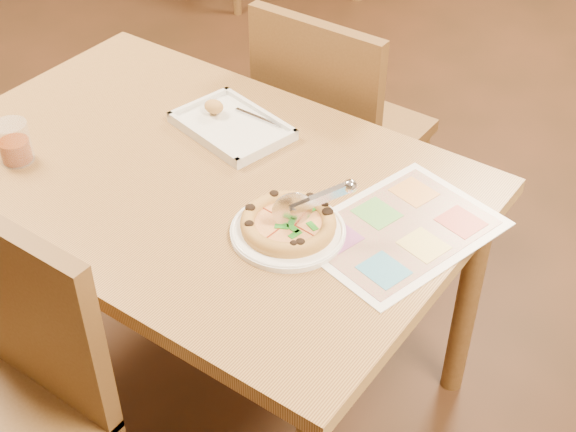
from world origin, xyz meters
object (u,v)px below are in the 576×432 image
Objects in this scene: chair_near at (2,377)px; menu at (400,229)px; dining_table at (196,200)px; plate at (288,232)px; appetizer_tray at (230,126)px; glass_tumbler at (14,145)px; chair_far at (331,116)px; pizza_cutter at (311,202)px; pizza at (288,223)px.

chair_near is 1.13× the size of menu.
plate is at bearing -10.06° from dining_table.
chair_near is at bearing -87.12° from appetizer_tray.
menu is at bearing 54.17° from chair_near.
dining_table is 3.14× the size of menu.
chair_near is at bearing -46.49° from glass_tumbler.
plate is at bearing -34.79° from appetizer_tray.
chair_far reaches higher than plate.
appetizer_tray is at bearing 105.29° from pizza_cutter.
plate is 0.43m from appetizer_tray.
pizza is 0.64× the size of appetizer_tray.
chair_near is at bearing -125.83° from menu.
chair_far reaches higher than menu.
pizza_cutter is 1.25× the size of glass_tumbler.
pizza_cutter is 0.40× the size of appetizer_tray.
appetizer_tray is (-0.04, 0.79, 0.16)m from chair_near.
chair_far is 0.91m from glass_tumbler.
chair_far is 0.75m from plate.
pizza_cutter is at bearing 119.27° from chair_far.
pizza_cutter reaches higher than appetizer_tray.
chair_far is 1.47× the size of appetizer_tray.
pizza_cutter is (0.35, -0.63, 0.24)m from chair_far.
pizza_cutter reaches higher than menu.
dining_table is at bearing -78.16° from appetizer_tray.
menu is (0.50, 0.09, 0.09)m from dining_table.
pizza_cutter is at bearing -141.69° from menu.
pizza reaches higher than menu.
chair_near is (0.00, -0.60, -0.07)m from dining_table.
chair_near is 2.29× the size of pizza.
dining_table is at bearing 130.01° from pizza_cutter.
chair_far is at bearing 73.41° from pizza_cutter.
pizza_cutter reaches higher than pizza.
chair_near reaches higher than menu.
appetizer_tray is 3.16× the size of glass_tumbler.
menu reaches higher than dining_table.
chair_near is at bearing -119.36° from pizza.
chair_far is (-0.00, 1.20, 0.00)m from chair_near.
pizza_cutter is at bearing -4.12° from dining_table.
glass_tumbler is 0.93m from menu.
plate is 2.44× the size of glass_tumbler.
plate is 0.24m from menu.
plate is 0.09m from pizza_cutter.
dining_table is 0.33m from plate.
dining_table is 0.45m from glass_tumbler.
dining_table is 6.32× the size of pizza.
menu is at bearing 19.13° from glass_tumbler.
chair_near reaches higher than glass_tumbler.
pizza reaches higher than plate.
glass_tumbler is at bearing -160.87° from menu.
chair_near is 4.64× the size of glass_tumbler.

